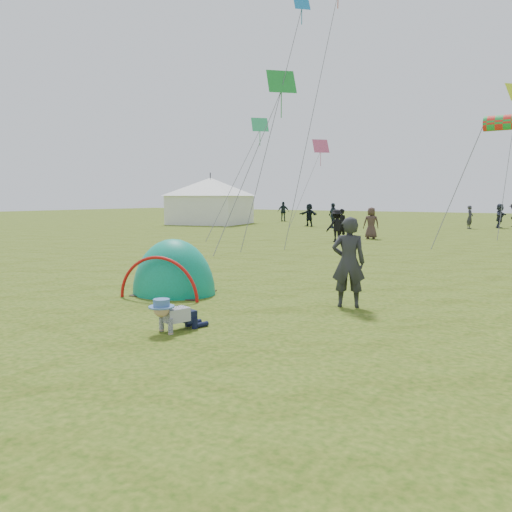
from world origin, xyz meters
The scene contains 17 objects.
ground centered at (0.00, 0.00, 0.00)m, with size 140.00×140.00×0.00m, color #1F410A.
crawling_toddler centered at (-0.12, -0.47, 0.29)m, with size 0.53×0.76×0.58m, color black, non-canonical shape.
popup_tent centered at (-2.32, 1.96, 0.00)m, with size 1.94×1.60×2.51m, color #0D7D55.
standing_adult centered at (1.57, 2.81, 0.91)m, with size 0.66×0.43×1.81m, color #27282D.
event_marquee centered at (-20.28, 26.14, 2.03)m, with size 5.91×5.91×4.06m, color white, non-canonical shape.
crowd_person_2 centered at (-17.51, 33.37, 0.89)m, with size 1.05×0.44×1.79m, color #1A262B.
crowd_person_4 centered at (-3.88, 18.98, 0.84)m, with size 0.82×0.53×1.67m, color #44312D.
crowd_person_5 centered at (0.56, 32.83, 0.87)m, with size 1.62×0.52×1.75m, color #282E3C.
crowd_person_6 centered at (-4.96, 17.64, 0.80)m, with size 0.58×0.38×1.60m, color black.
crowd_person_8 centered at (-9.40, 26.33, 0.90)m, with size 1.05×0.44×1.80m, color #242F3E.
crowd_person_9 centered at (-4.63, 16.20, 0.80)m, with size 1.03×0.59×1.60m, color black.
crowd_person_11 centered at (-11.87, 27.47, 0.86)m, with size 1.60×0.51×1.72m, color black.
crowd_person_12 centered at (-1.09, 30.92, 0.81)m, with size 0.59×0.39×1.62m, color #2E2E37.
diamond_kite_3 centered at (-10.14, 17.84, 6.27)m, with size 0.94×0.94×0.00m, color #2FB46B.
diamond_kite_4 centered at (-5.97, 14.89, 11.04)m, with size 0.74×0.74×0.00m, color #197EC1.
diamond_kite_5 centered at (-12.11, 29.81, 6.20)m, with size 1.25×1.25×0.00m, color #CC4C74.
diamond_kite_9 centered at (-6.06, 13.21, 7.27)m, with size 1.26×1.26×0.00m, color #19902C.
Camera 1 is at (5.39, -6.44, 2.19)m, focal length 35.00 mm.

